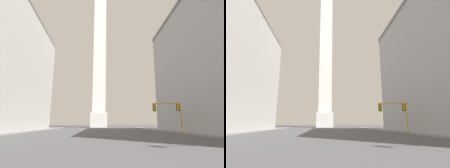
% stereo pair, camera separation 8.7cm
% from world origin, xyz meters
% --- Properties ---
extents(sidewalk_right, '(5.00, 93.67, 0.15)m').
position_xyz_m(sidewalk_right, '(15.94, 28.10, 0.07)').
color(sidewalk_right, slate).
rests_on(sidewalk_right, ground_plane).
extents(obelisk, '(7.20, 7.20, 78.74)m').
position_xyz_m(obelisk, '(0.00, 78.06, 37.81)').
color(obelisk, silver).
rests_on(obelisk, ground_plane).
extents(traffic_light_mid_right, '(4.92, 0.52, 5.13)m').
position_xyz_m(traffic_light_mid_right, '(11.88, 28.13, 3.91)').
color(traffic_light_mid_right, orange).
rests_on(traffic_light_mid_right, ground_plane).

